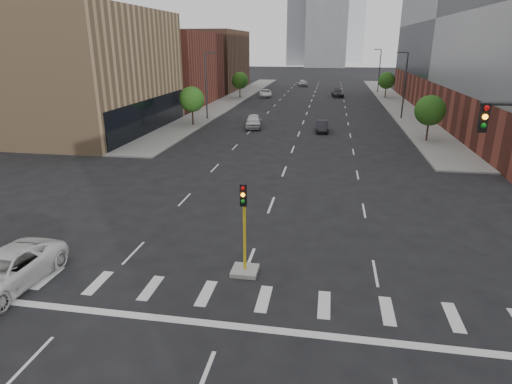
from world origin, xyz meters
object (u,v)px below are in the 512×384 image
(median_traffic_signal, at_px, (245,254))
(car_deep_right, at_px, (338,93))
(car_near_left, at_px, (253,121))
(parked_minivan, at_px, (5,271))
(car_mid_right, at_px, (322,126))
(car_far_left, at_px, (265,93))
(car_distant, at_px, (303,83))

(median_traffic_signal, distance_m, car_deep_right, 71.97)
(car_deep_right, bearing_deg, car_near_left, -113.33)
(car_near_left, distance_m, parked_minivan, 39.16)
(car_mid_right, relative_size, parked_minivan, 0.71)
(car_far_left, bearing_deg, car_near_left, -92.98)
(car_distant, bearing_deg, car_mid_right, -93.42)
(car_near_left, height_order, car_far_left, car_near_left)
(car_near_left, bearing_deg, car_distant, 79.62)
(median_traffic_signal, xyz_separation_m, car_distant, (-3.57, 93.43, -0.13))
(median_traffic_signal, xyz_separation_m, car_mid_right, (2.66, 34.83, -0.31))
(car_far_left, distance_m, parked_minivan, 72.25)
(car_distant, relative_size, parked_minivan, 0.87)
(median_traffic_signal, xyz_separation_m, car_deep_right, (4.82, 71.80, -0.25))
(car_near_left, distance_m, car_mid_right, 8.75)
(car_distant, bearing_deg, car_near_left, -101.92)
(car_mid_right, bearing_deg, car_far_left, 106.65)
(car_near_left, bearing_deg, car_deep_right, 65.22)
(median_traffic_signal, xyz_separation_m, car_near_left, (-6.01, 35.99, -0.13))
(car_deep_right, bearing_deg, car_far_left, -176.51)
(median_traffic_signal, height_order, car_distant, median_traffic_signal)
(median_traffic_signal, height_order, car_far_left, median_traffic_signal)
(car_near_left, relative_size, car_mid_right, 1.22)
(car_deep_right, bearing_deg, parked_minivan, -107.72)
(car_far_left, xyz_separation_m, car_distant, (5.89, 24.14, 0.12))
(car_mid_right, xyz_separation_m, car_distant, (-6.24, 58.60, 0.18))
(median_traffic_signal, bearing_deg, car_near_left, 99.48)
(car_near_left, distance_m, car_distant, 57.49)
(car_near_left, distance_m, car_far_left, 33.48)
(median_traffic_signal, bearing_deg, car_mid_right, 85.63)
(car_deep_right, relative_size, car_distant, 1.01)
(median_traffic_signal, distance_m, parked_minivan, 10.43)
(car_deep_right, bearing_deg, car_distant, 104.70)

